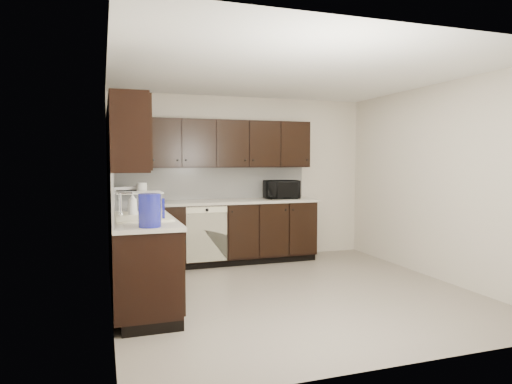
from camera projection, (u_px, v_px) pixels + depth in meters
floor at (293, 292)px, 5.28m from camera, size 4.00×4.00×0.00m
ceiling at (294, 73)px, 5.11m from camera, size 4.00×4.00×0.00m
wall_back at (242, 178)px, 7.08m from camera, size 4.00×0.02×2.50m
wall_left at (109, 188)px, 4.55m from camera, size 0.02×4.00×2.50m
wall_right at (437, 182)px, 5.83m from camera, size 0.02×4.00×2.50m
wall_front at (403, 199)px, 3.30m from camera, size 4.00×0.02×2.50m
lower_cabinets at (189, 245)px, 5.98m from camera, size 3.00×2.80×0.90m
countertop at (188, 207)px, 5.94m from camera, size 3.03×2.83×0.04m
backsplash at (170, 186)px, 6.05m from camera, size 3.00×2.80×0.48m
upper_cabinets at (179, 142)px, 5.94m from camera, size 3.00×2.80×0.70m
dishwasher at (207, 231)px, 6.35m from camera, size 0.58×0.04×0.78m
sink at (143, 223)px, 4.67m from camera, size 0.54×0.82×0.42m
microwave at (281, 189)px, 6.99m from camera, size 0.54×0.39×0.28m
soap_bottle_a at (155, 204)px, 5.01m from camera, size 0.12×0.12×0.22m
soap_bottle_b at (133, 204)px, 4.79m from camera, size 0.12×0.12×0.26m
toaster_oven at (127, 195)px, 6.25m from camera, size 0.38×0.29×0.23m
storage_bin at (139, 201)px, 5.46m from camera, size 0.58×0.47×0.20m
blue_pitcher at (150, 210)px, 4.01m from camera, size 0.24×0.24×0.30m
teal_tumbler at (144, 198)px, 5.99m from camera, size 0.08×0.08×0.18m
paper_towel_roll at (142, 194)px, 5.98m from camera, size 0.15×0.15×0.29m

